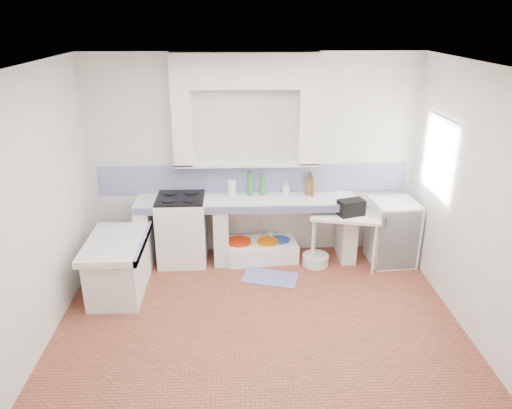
{
  "coord_description": "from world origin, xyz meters",
  "views": [
    {
      "loc": [
        -0.23,
        -4.42,
        3.25
      ],
      "look_at": [
        0.0,
        1.0,
        1.1
      ],
      "focal_mm": 33.98,
      "sensor_mm": 36.0,
      "label": 1
    }
  ],
  "objects_px": {
    "side_table": "(344,239)",
    "sink": "(262,251)",
    "fridge": "(392,232)",
    "stove": "(182,230)"
  },
  "relations": [
    {
      "from": "stove",
      "to": "fridge",
      "type": "height_order",
      "value": "stove"
    },
    {
      "from": "stove",
      "to": "fridge",
      "type": "distance_m",
      "value": 2.9
    },
    {
      "from": "stove",
      "to": "side_table",
      "type": "relative_size",
      "value": 1.02
    },
    {
      "from": "side_table",
      "to": "fridge",
      "type": "xyz_separation_m",
      "value": [
        0.69,
        0.07,
        0.07
      ]
    },
    {
      "from": "stove",
      "to": "sink",
      "type": "relative_size",
      "value": 0.95
    },
    {
      "from": "stove",
      "to": "side_table",
      "type": "height_order",
      "value": "stove"
    },
    {
      "from": "stove",
      "to": "sink",
      "type": "height_order",
      "value": "stove"
    },
    {
      "from": "stove",
      "to": "side_table",
      "type": "bearing_deg",
      "value": -5.7
    },
    {
      "from": "stove",
      "to": "fridge",
      "type": "xyz_separation_m",
      "value": [
        2.89,
        -0.14,
        -0.02
      ]
    },
    {
      "from": "side_table",
      "to": "sink",
      "type": "bearing_deg",
      "value": -177.79
    }
  ]
}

